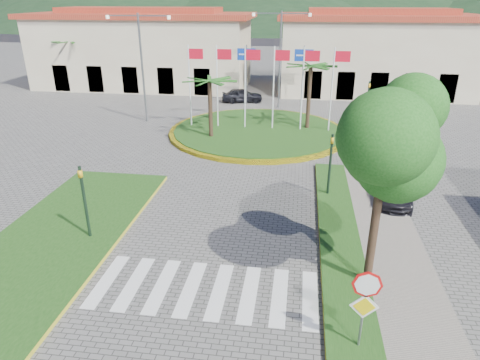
# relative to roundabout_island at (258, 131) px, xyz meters

# --- Properties ---
(sidewalk_right) EXTENTS (4.00, 28.00, 0.15)m
(sidewalk_right) POSITION_rel_roundabout_island_xyz_m (6.00, -20.00, -0.10)
(sidewalk_right) COLOR gray
(sidewalk_right) RESTS_ON ground
(verge_right) EXTENTS (1.60, 28.00, 0.18)m
(verge_right) POSITION_rel_roundabout_island_xyz_m (4.80, -20.00, -0.08)
(verge_right) COLOR #1A4313
(verge_right) RESTS_ON ground
(median_left) EXTENTS (5.00, 14.00, 0.18)m
(median_left) POSITION_rel_roundabout_island_xyz_m (-6.50, -16.00, -0.08)
(median_left) COLOR #1A4313
(median_left) RESTS_ON ground
(crosswalk) EXTENTS (8.00, 3.00, 0.01)m
(crosswalk) POSITION_rel_roundabout_island_xyz_m (-0.00, -18.00, -0.17)
(crosswalk) COLOR silver
(crosswalk) RESTS_ON ground
(roundabout_island) EXTENTS (12.70, 12.70, 6.00)m
(roundabout_island) POSITION_rel_roundabout_island_xyz_m (0.00, 0.00, 0.00)
(roundabout_island) COLOR yellow
(roundabout_island) RESTS_ON ground
(stop_sign) EXTENTS (0.80, 0.11, 2.65)m
(stop_sign) POSITION_rel_roundabout_island_xyz_m (4.90, -20.04, 1.62)
(stop_sign) COLOR slate
(stop_sign) RESTS_ON ground
(deciduous_tree) EXTENTS (3.60, 3.60, 6.80)m
(deciduous_tree) POSITION_rel_roundabout_island_xyz_m (5.50, -17.00, 5.00)
(deciduous_tree) COLOR black
(deciduous_tree) RESTS_ON ground
(traffic_light_left) EXTENTS (0.15, 0.18, 3.20)m
(traffic_light_left) POSITION_rel_roundabout_island_xyz_m (-5.20, -15.50, 1.77)
(traffic_light_left) COLOR black
(traffic_light_left) RESTS_ON ground
(traffic_light_right) EXTENTS (0.15, 0.18, 3.20)m
(traffic_light_right) POSITION_rel_roundabout_island_xyz_m (4.50, -10.00, 1.77)
(traffic_light_right) COLOR black
(traffic_light_right) RESTS_ON ground
(traffic_light_far) EXTENTS (0.18, 0.15, 3.20)m
(traffic_light_far) POSITION_rel_roundabout_island_xyz_m (8.00, 4.00, 1.77)
(traffic_light_far) COLOR black
(traffic_light_far) RESTS_ON ground
(direction_sign_west) EXTENTS (1.60, 0.14, 5.20)m
(direction_sign_west) POSITION_rel_roundabout_island_xyz_m (-2.00, 8.97, 3.36)
(direction_sign_west) COLOR slate
(direction_sign_west) RESTS_ON ground
(direction_sign_east) EXTENTS (1.60, 0.14, 5.20)m
(direction_sign_east) POSITION_rel_roundabout_island_xyz_m (3.00, 8.97, 3.36)
(direction_sign_east) COLOR slate
(direction_sign_east) RESTS_ON ground
(street_lamp_centre) EXTENTS (4.80, 0.16, 8.00)m
(street_lamp_centre) POSITION_rel_roundabout_island_xyz_m (1.00, 8.00, 4.32)
(street_lamp_centre) COLOR slate
(street_lamp_centre) RESTS_ON ground
(street_lamp_west) EXTENTS (4.80, 0.16, 8.00)m
(street_lamp_west) POSITION_rel_roundabout_island_xyz_m (-9.00, 2.00, 4.32)
(street_lamp_west) COLOR slate
(street_lamp_west) RESTS_ON ground
(building_left) EXTENTS (23.32, 9.54, 8.05)m
(building_left) POSITION_rel_roundabout_island_xyz_m (-14.00, 16.00, 3.73)
(building_left) COLOR beige
(building_left) RESTS_ON ground
(building_right) EXTENTS (19.08, 9.54, 8.05)m
(building_right) POSITION_rel_roundabout_island_xyz_m (10.00, 16.00, 3.73)
(building_right) COLOR beige
(building_right) RESTS_ON ground
(hill_near_back) EXTENTS (110.00, 110.00, 16.00)m
(hill_near_back) POSITION_rel_roundabout_island_xyz_m (-10.00, 108.00, 7.83)
(hill_near_back) COLOR black
(hill_near_back) RESTS_ON ground
(white_van) EXTENTS (5.00, 2.45, 1.37)m
(white_van) POSITION_rel_roundabout_island_xyz_m (-9.32, 14.80, 0.51)
(white_van) COLOR white
(white_van) RESTS_ON ground
(car_dark_a) EXTENTS (3.99, 2.34, 1.27)m
(car_dark_a) POSITION_rel_roundabout_island_xyz_m (-2.47, 9.64, 0.46)
(car_dark_a) COLOR black
(car_dark_a) RESTS_ON ground
(car_dark_b) EXTENTS (3.46, 1.54, 1.10)m
(car_dark_b) POSITION_rel_roundabout_island_xyz_m (10.23, 9.58, 0.38)
(car_dark_b) COLOR black
(car_dark_b) RESTS_ON ground
(car_side_right) EXTENTS (1.73, 3.84, 1.09)m
(car_side_right) POSITION_rel_roundabout_island_xyz_m (7.50, -10.10, 0.37)
(car_side_right) COLOR black
(car_side_right) RESTS_ON ground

